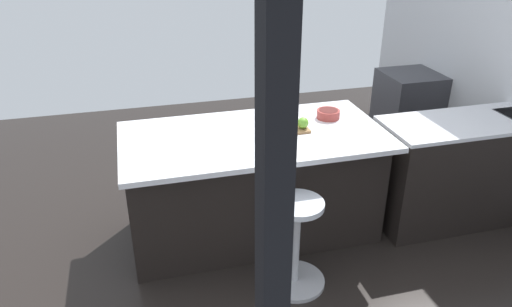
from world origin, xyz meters
TOP-DOWN VIEW (x-y plane):
  - ground_plane at (0.00, 0.00)m, footprint 6.78×6.78m
  - sink_cabinet at (-2.26, 0.09)m, footprint 2.05×0.60m
  - oven_range at (-2.26, -1.28)m, footprint 0.60×0.61m
  - kitchen_island at (-0.17, -0.12)m, footprint 2.02×1.04m
  - stool_by_window at (-0.30, 0.58)m, footprint 0.44×0.44m
  - cutting_board at (-0.41, -0.10)m, footprint 0.36×0.24m
  - apple_yellow at (-0.40, -0.14)m, footprint 0.07×0.07m
  - apple_green at (-0.55, -0.05)m, footprint 0.09×0.09m
  - apple_red at (-0.31, -0.16)m, footprint 0.08×0.08m
  - fruit_bowl at (-0.84, -0.23)m, footprint 0.19×0.19m

SIDE VIEW (x-z plane):
  - ground_plane at x=0.00m, z-range 0.00..0.00m
  - stool_by_window at x=-0.30m, z-range -0.02..0.67m
  - oven_range at x=-2.26m, z-range 0.00..0.89m
  - sink_cabinet at x=-2.26m, z-range -0.13..1.06m
  - kitchen_island at x=-0.17m, z-range 0.01..0.93m
  - cutting_board at x=-0.41m, z-range 0.93..0.95m
  - fruit_bowl at x=-0.84m, z-range 0.93..1.00m
  - apple_yellow at x=-0.40m, z-range 0.95..1.02m
  - apple_red at x=-0.31m, z-range 0.95..1.03m
  - apple_green at x=-0.55m, z-range 0.95..1.04m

